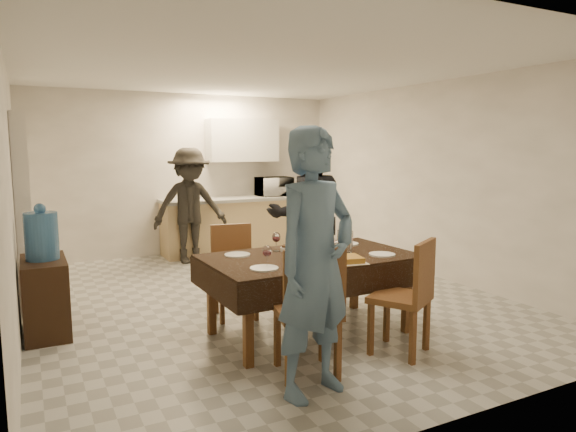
% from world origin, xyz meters
% --- Properties ---
extents(floor, '(5.00, 6.00, 0.02)m').
position_xyz_m(floor, '(0.00, 0.00, 0.00)').
color(floor, beige).
rests_on(floor, ground).
extents(ceiling, '(5.00, 6.00, 0.02)m').
position_xyz_m(ceiling, '(0.00, 0.00, 2.60)').
color(ceiling, white).
rests_on(ceiling, wall_back).
extents(wall_back, '(5.00, 0.02, 2.60)m').
position_xyz_m(wall_back, '(0.00, 3.00, 1.30)').
color(wall_back, white).
rests_on(wall_back, floor).
extents(wall_front, '(5.00, 0.02, 2.60)m').
position_xyz_m(wall_front, '(0.00, -3.00, 1.30)').
color(wall_front, white).
rests_on(wall_front, floor).
extents(wall_left, '(0.02, 6.00, 2.60)m').
position_xyz_m(wall_left, '(-2.50, 0.00, 1.30)').
color(wall_left, white).
rests_on(wall_left, floor).
extents(wall_right, '(0.02, 6.00, 2.60)m').
position_xyz_m(wall_right, '(2.50, 0.00, 1.30)').
color(wall_right, white).
rests_on(wall_right, floor).
extents(stub_partition, '(0.15, 1.40, 2.10)m').
position_xyz_m(stub_partition, '(-2.42, 1.20, 1.05)').
color(stub_partition, silver).
rests_on(stub_partition, floor).
extents(kitchen_base_cabinet, '(2.20, 0.60, 0.86)m').
position_xyz_m(kitchen_base_cabinet, '(0.60, 2.68, 0.43)').
color(kitchen_base_cabinet, tan).
rests_on(kitchen_base_cabinet, floor).
extents(kitchen_worktop, '(2.24, 0.64, 0.05)m').
position_xyz_m(kitchen_worktop, '(0.60, 2.68, 0.89)').
color(kitchen_worktop, '#A0A09B').
rests_on(kitchen_worktop, kitchen_base_cabinet).
extents(upper_cabinet, '(1.20, 0.34, 0.70)m').
position_xyz_m(upper_cabinet, '(0.90, 2.82, 1.85)').
color(upper_cabinet, white).
rests_on(upper_cabinet, wall_back).
extents(dining_table, '(1.94, 1.17, 0.75)m').
position_xyz_m(dining_table, '(-0.08, -1.21, 0.71)').
color(dining_table, black).
rests_on(dining_table, floor).
extents(chair_near_left, '(0.56, 0.56, 0.55)m').
position_xyz_m(chair_near_left, '(-0.53, -2.06, 0.63)').
color(chair_near_left, brown).
rests_on(chair_near_left, floor).
extents(chair_near_right, '(0.61, 0.64, 0.53)m').
position_xyz_m(chair_near_right, '(0.37, -2.06, 0.60)').
color(chair_near_right, brown).
rests_on(chair_near_right, floor).
extents(chair_far_left, '(0.49, 0.49, 0.51)m').
position_xyz_m(chair_far_left, '(-0.53, -0.55, 0.58)').
color(chair_far_left, brown).
rests_on(chair_far_left, floor).
extents(chair_far_right, '(0.47, 0.47, 0.47)m').
position_xyz_m(chair_far_right, '(0.37, -0.55, 0.54)').
color(chair_far_right, brown).
rests_on(chair_far_right, floor).
extents(console, '(0.38, 0.77, 0.71)m').
position_xyz_m(console, '(-2.28, -0.10, 0.36)').
color(console, '#311D10').
rests_on(console, floor).
extents(water_jug, '(0.29, 0.29, 0.44)m').
position_xyz_m(water_jug, '(-2.28, -0.10, 0.93)').
color(water_jug, teal).
rests_on(water_jug, console).
extents(wine_bottle, '(0.08, 0.08, 0.33)m').
position_xyz_m(wine_bottle, '(-0.13, -1.16, 0.91)').
color(wine_bottle, black).
rests_on(wine_bottle, dining_table).
extents(water_pitcher, '(0.14, 0.14, 0.22)m').
position_xyz_m(water_pitcher, '(0.27, -1.26, 0.85)').
color(water_pitcher, white).
rests_on(water_pitcher, dining_table).
extents(savoury_tart, '(0.46, 0.39, 0.05)m').
position_xyz_m(savoury_tart, '(0.02, -1.59, 0.77)').
color(savoury_tart, '#AD8132').
rests_on(savoury_tart, dining_table).
extents(salad_bowl, '(0.19, 0.19, 0.07)m').
position_xyz_m(salad_bowl, '(0.22, -1.03, 0.78)').
color(salad_bowl, white).
rests_on(salad_bowl, dining_table).
extents(mushroom_dish, '(0.21, 0.21, 0.04)m').
position_xyz_m(mushroom_dish, '(-0.13, -0.93, 0.77)').
color(mushroom_dish, white).
rests_on(mushroom_dish, dining_table).
extents(wine_glass_a, '(0.08, 0.08, 0.19)m').
position_xyz_m(wine_glass_a, '(-0.63, -1.46, 0.84)').
color(wine_glass_a, white).
rests_on(wine_glass_a, dining_table).
extents(wine_glass_b, '(0.09, 0.09, 0.19)m').
position_xyz_m(wine_glass_b, '(0.47, -0.96, 0.84)').
color(wine_glass_b, white).
rests_on(wine_glass_b, dining_table).
extents(wine_glass_c, '(0.08, 0.08, 0.19)m').
position_xyz_m(wine_glass_c, '(-0.28, -0.91, 0.84)').
color(wine_glass_c, white).
rests_on(wine_glass_c, dining_table).
extents(plate_near_left, '(0.24, 0.24, 0.01)m').
position_xyz_m(plate_near_left, '(-0.68, -1.51, 0.75)').
color(plate_near_left, white).
rests_on(plate_near_left, dining_table).
extents(plate_near_right, '(0.24, 0.24, 0.01)m').
position_xyz_m(plate_near_right, '(0.52, -1.51, 0.75)').
color(plate_near_right, white).
rests_on(plate_near_right, dining_table).
extents(plate_far_left, '(0.24, 0.24, 0.01)m').
position_xyz_m(plate_far_left, '(-0.68, -0.91, 0.75)').
color(plate_far_left, white).
rests_on(plate_far_left, dining_table).
extents(plate_far_right, '(0.25, 0.25, 0.01)m').
position_xyz_m(plate_far_right, '(0.52, -0.91, 0.75)').
color(plate_far_right, white).
rests_on(plate_far_right, dining_table).
extents(microwave, '(0.58, 0.39, 0.32)m').
position_xyz_m(microwave, '(1.42, 2.68, 1.07)').
color(microwave, white).
rests_on(microwave, kitchen_worktop).
extents(person_near, '(0.78, 0.61, 1.89)m').
position_xyz_m(person_near, '(-0.63, -2.26, 0.94)').
color(person_near, slate).
rests_on(person_near, floor).
extents(person_far, '(1.05, 0.89, 1.91)m').
position_xyz_m(person_far, '(0.47, -0.16, 0.95)').
color(person_far, black).
rests_on(person_far, floor).
extents(person_kitchen, '(1.12, 0.64, 1.73)m').
position_xyz_m(person_kitchen, '(-0.20, 2.23, 0.87)').
color(person_kitchen, black).
rests_on(person_kitchen, floor).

